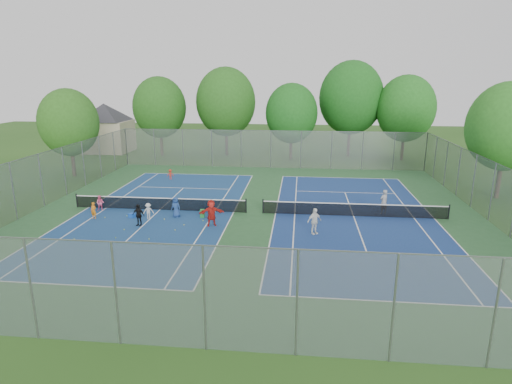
% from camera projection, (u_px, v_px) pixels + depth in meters
% --- Properties ---
extents(ground, '(120.00, 120.00, 0.00)m').
position_uv_depth(ground, '(255.00, 213.00, 30.72)').
color(ground, '#285019').
rests_on(ground, ground).
extents(court_pad, '(32.00, 32.00, 0.01)m').
position_uv_depth(court_pad, '(255.00, 213.00, 30.71)').
color(court_pad, '#29572E').
rests_on(court_pad, ground).
extents(court_left, '(10.97, 23.77, 0.01)m').
position_uv_depth(court_left, '(160.00, 210.00, 31.42)').
color(court_left, navy).
rests_on(court_left, court_pad).
extents(court_right, '(10.97, 23.77, 0.01)m').
position_uv_depth(court_right, '(354.00, 216.00, 30.00)').
color(court_right, navy).
rests_on(court_right, court_pad).
extents(net_left, '(12.87, 0.10, 0.91)m').
position_uv_depth(net_left, '(160.00, 204.00, 31.31)').
color(net_left, black).
rests_on(net_left, ground).
extents(net_right, '(12.87, 0.10, 0.91)m').
position_uv_depth(net_right, '(354.00, 210.00, 29.88)').
color(net_right, black).
rests_on(net_right, ground).
extents(fence_north, '(32.00, 0.10, 4.00)m').
position_uv_depth(fence_north, '(271.00, 149.00, 45.56)').
color(fence_north, gray).
rests_on(fence_north, ground).
extents(fence_south, '(32.00, 0.10, 4.00)m').
position_uv_depth(fence_south, '(204.00, 299.00, 14.83)').
color(fence_south, gray).
rests_on(fence_south, ground).
extents(fence_west, '(0.10, 32.00, 4.00)m').
position_uv_depth(fence_west, '(41.00, 181.00, 31.82)').
color(fence_west, gray).
rests_on(fence_west, ground).
extents(fence_east, '(0.10, 32.00, 4.00)m').
position_uv_depth(fence_east, '(492.00, 192.00, 28.57)').
color(fence_east, gray).
rests_on(fence_east, ground).
extents(house, '(11.03, 11.03, 7.30)m').
position_uv_depth(house, '(105.00, 119.00, 54.90)').
color(house, '#B7A88C').
rests_on(house, ground).
extents(tree_nw, '(6.40, 6.40, 9.58)m').
position_uv_depth(tree_nw, '(159.00, 107.00, 51.73)').
color(tree_nw, '#443326').
rests_on(tree_nw, ground).
extents(tree_nl, '(7.20, 7.20, 10.69)m').
position_uv_depth(tree_nl, '(226.00, 102.00, 51.71)').
color(tree_nl, '#443326').
rests_on(tree_nl, ground).
extents(tree_nc, '(6.00, 6.00, 8.85)m').
position_uv_depth(tree_nc, '(291.00, 113.00, 49.27)').
color(tree_nc, '#443326').
rests_on(tree_nc, ground).
extents(tree_nr, '(7.60, 7.60, 11.42)m').
position_uv_depth(tree_nr, '(351.00, 98.00, 51.01)').
color(tree_nr, '#443326').
rests_on(tree_nr, ground).
extents(tree_ne, '(6.60, 6.60, 9.77)m').
position_uv_depth(tree_ne, '(406.00, 109.00, 48.76)').
color(tree_ne, '#443326').
rests_on(tree_ne, ground).
extents(tree_side_w, '(5.60, 5.60, 8.47)m').
position_uv_depth(tree_side_w, '(69.00, 123.00, 40.89)').
color(tree_side_w, '#443326').
rests_on(tree_side_w, ground).
extents(tree_side_e, '(6.00, 6.00, 9.20)m').
position_uv_depth(tree_side_e, '(507.00, 127.00, 33.05)').
color(tree_side_e, '#443326').
rests_on(tree_side_e, ground).
extents(ball_crate, '(0.48, 0.48, 0.32)m').
position_uv_depth(ball_crate, '(132.00, 215.00, 29.68)').
color(ball_crate, '#174DB3').
rests_on(ball_crate, ground).
extents(ball_hopper, '(0.32, 0.32, 0.58)m').
position_uv_depth(ball_hopper, '(202.00, 214.00, 29.66)').
color(ball_hopper, green).
rests_on(ball_hopper, ground).
extents(student_a, '(0.47, 0.36, 1.17)m').
position_uv_depth(student_a, '(94.00, 211.00, 29.34)').
color(student_a, orange).
rests_on(student_a, ground).
extents(student_b, '(0.63, 0.53, 1.15)m').
position_uv_depth(student_b, '(100.00, 203.00, 31.14)').
color(student_b, pink).
rests_on(student_b, ground).
extents(student_c, '(0.84, 0.67, 1.14)m').
position_uv_depth(student_c, '(148.00, 211.00, 29.26)').
color(student_c, beige).
rests_on(student_c, ground).
extents(student_d, '(0.91, 0.50, 1.46)m').
position_uv_depth(student_d, '(138.00, 215.00, 27.93)').
color(student_d, black).
rests_on(student_d, ground).
extents(student_e, '(0.81, 0.65, 1.45)m').
position_uv_depth(student_e, '(176.00, 207.00, 29.66)').
color(student_e, navy).
rests_on(student_e, ground).
extents(student_f, '(1.72, 1.01, 1.77)m').
position_uv_depth(student_f, '(211.00, 213.00, 27.86)').
color(student_f, red).
rests_on(student_f, ground).
extents(child_far_baseline, '(0.73, 0.55, 1.00)m').
position_uv_depth(child_far_baseline, '(170.00, 174.00, 40.60)').
color(child_far_baseline, red).
rests_on(child_far_baseline, ground).
extents(instructor, '(0.78, 0.70, 1.78)m').
position_uv_depth(instructor, '(384.00, 202.00, 30.32)').
color(instructor, gray).
rests_on(instructor, ground).
extents(teen_court_b, '(1.05, 0.87, 1.68)m').
position_uv_depth(teen_court_b, '(314.00, 221.00, 26.39)').
color(teen_court_b, white).
rests_on(teen_court_b, ground).
extents(tennis_ball_0, '(0.07, 0.07, 0.07)m').
position_uv_depth(tennis_ball_0, '(141.00, 243.00, 25.13)').
color(tennis_ball_0, yellow).
rests_on(tennis_ball_0, ground).
extents(tennis_ball_1, '(0.07, 0.07, 0.07)m').
position_uv_depth(tennis_ball_1, '(116.00, 238.00, 25.86)').
color(tennis_ball_1, '#A2C52D').
rests_on(tennis_ball_1, ground).
extents(tennis_ball_2, '(0.07, 0.07, 0.07)m').
position_uv_depth(tennis_ball_2, '(142.00, 213.00, 30.50)').
color(tennis_ball_2, '#A9C72E').
rests_on(tennis_ball_2, ground).
extents(tennis_ball_3, '(0.07, 0.07, 0.07)m').
position_uv_depth(tennis_ball_3, '(105.00, 218.00, 29.58)').
color(tennis_ball_3, gold).
rests_on(tennis_ball_3, ground).
extents(tennis_ball_4, '(0.07, 0.07, 0.07)m').
position_uv_depth(tennis_ball_4, '(124.00, 230.00, 27.23)').
color(tennis_ball_4, '#A7C92E').
rests_on(tennis_ball_4, ground).
extents(tennis_ball_5, '(0.07, 0.07, 0.07)m').
position_uv_depth(tennis_ball_5, '(184.00, 225.00, 28.13)').
color(tennis_ball_5, yellow).
rests_on(tennis_ball_5, ground).
extents(tennis_ball_6, '(0.07, 0.07, 0.07)m').
position_uv_depth(tennis_ball_6, '(149.00, 239.00, 25.65)').
color(tennis_ball_6, '#AAC42D').
rests_on(tennis_ball_6, ground).
extents(tennis_ball_7, '(0.07, 0.07, 0.07)m').
position_uv_depth(tennis_ball_7, '(203.00, 221.00, 28.96)').
color(tennis_ball_7, '#B7D130').
rests_on(tennis_ball_7, ground).
extents(tennis_ball_8, '(0.07, 0.07, 0.07)m').
position_uv_depth(tennis_ball_8, '(164.00, 219.00, 29.23)').
color(tennis_ball_8, yellow).
rests_on(tennis_ball_8, ground).
extents(tennis_ball_9, '(0.07, 0.07, 0.07)m').
position_uv_depth(tennis_ball_9, '(127.00, 216.00, 29.94)').
color(tennis_ball_9, '#BEE635').
rests_on(tennis_ball_9, ground).
extents(tennis_ball_10, '(0.07, 0.07, 0.07)m').
position_uv_depth(tennis_ball_10, '(74.00, 239.00, 25.63)').
color(tennis_ball_10, gold).
rests_on(tennis_ball_10, ground).
extents(tennis_ball_11, '(0.07, 0.07, 0.07)m').
position_uv_depth(tennis_ball_11, '(175.00, 230.00, 27.16)').
color(tennis_ball_11, yellow).
rests_on(tennis_ball_11, ground).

